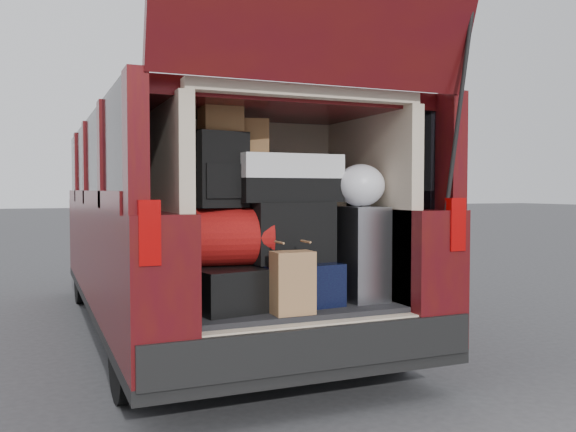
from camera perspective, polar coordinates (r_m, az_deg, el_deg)
name	(u,v)px	position (r m, az deg, el deg)	size (l,w,h in m)	color
ground	(293,403)	(3.63, 0.47, -17.13)	(80.00, 80.00, 0.00)	#363638
minivan	(206,226)	(5.18, -7.64, -0.93)	(1.90, 5.35, 2.77)	black
load_floor	(275,344)	(3.79, -1.20, -11.91)	(1.24, 1.05, 0.55)	black
black_hardshell	(223,286)	(3.50, -6.14, -6.56)	(0.43, 0.59, 0.24)	black
navy_hardshell	(288,282)	(3.61, -0.02, -6.19)	(0.46, 0.56, 0.24)	black
silver_roller	(358,253)	(3.72, 6.54, -3.45)	(0.24, 0.38, 0.57)	silver
kraft_bag	(293,283)	(3.28, 0.44, -6.26)	(0.22, 0.14, 0.34)	#AB754D
red_duffel	(225,237)	(3.46, -5.91, -1.93)	(0.51, 0.33, 0.33)	#99120D
black_soft_case	(289,232)	(3.57, 0.06, -1.50)	(0.49, 0.29, 0.35)	black
backpack	(219,170)	(3.44, -6.45, 4.32)	(0.30, 0.18, 0.42)	black
twotone_duffel	(285,178)	(3.59, -0.25, 3.54)	(0.62, 0.32, 0.28)	silver
grocery_sack_lower	(220,114)	(3.50, -6.34, 9.43)	(0.22, 0.18, 0.20)	brown
grocery_sack_upper	(250,137)	(3.59, -3.62, 7.39)	(0.20, 0.17, 0.20)	brown
plastic_bag_right	(361,185)	(3.67, 6.82, 2.86)	(0.29, 0.27, 0.25)	silver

